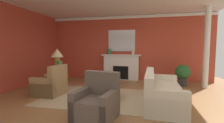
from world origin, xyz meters
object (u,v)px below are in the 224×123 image
at_px(vase_mantel_right, 133,52).
at_px(mantel_mirror, 122,41).
at_px(sofa, 161,93).
at_px(side_table, 58,78).
at_px(coffee_table, 104,87).
at_px(vase_mantel_left, 109,52).
at_px(potted_plant, 183,73).
at_px(armchair_near_window, 51,85).
at_px(table_lamp, 57,55).
at_px(fireplace, 121,68).
at_px(vase_on_side_table, 59,66).
at_px(armchair_facing_fireplace, 97,104).

bearing_deg(vase_mantel_right, mantel_mirror, 162.82).
height_order(sofa, side_table, sofa).
bearing_deg(sofa, coffee_table, 174.23).
bearing_deg(sofa, vase_mantel_left, 126.21).
xyz_separation_m(vase_mantel_left, potted_plant, (3.08, -0.63, -0.82)).
height_order(armchair_near_window, side_table, armchair_near_window).
height_order(side_table, table_lamp, table_lamp).
distance_m(fireplace, vase_on_side_table, 2.90).
height_order(side_table, vase_mantel_left, vase_mantel_left).
xyz_separation_m(armchair_near_window, armchair_facing_fireplace, (1.91, -1.23, 0.00)).
bearing_deg(side_table, armchair_facing_fireplace, -43.02).
bearing_deg(coffee_table, mantel_mirror, 88.94).
distance_m(armchair_facing_fireplace, potted_plant, 4.17).
xyz_separation_m(mantel_mirror, side_table, (-1.94, -2.26, -1.41)).
height_order(mantel_mirror, potted_plant, mantel_mirror).
bearing_deg(table_lamp, fireplace, 47.81).
bearing_deg(vase_mantel_left, fireplace, 5.13).
distance_m(armchair_near_window, side_table, 0.76).
bearing_deg(potted_plant, mantel_mirror, 162.49).
height_order(armchair_near_window, vase_mantel_right, vase_mantel_right).
relative_size(sofa, armchair_facing_fireplace, 2.24).
xyz_separation_m(fireplace, potted_plant, (2.53, -0.68, -0.07)).
bearing_deg(armchair_near_window, fireplace, 58.77).
xyz_separation_m(vase_on_side_table, vase_mantel_right, (2.34, 2.21, 0.43)).
bearing_deg(coffee_table, fireplace, 88.89).
bearing_deg(fireplace, vase_mantel_right, -5.13).
xyz_separation_m(armchair_facing_fireplace, vase_mantel_right, (0.39, 4.06, 0.99)).
xyz_separation_m(armchair_near_window, vase_mantel_left, (1.19, 2.83, 1.00)).
bearing_deg(vase_mantel_left, sofa, -53.79).
relative_size(mantel_mirror, table_lamp, 1.66).
bearing_deg(coffee_table, side_table, 161.77).
relative_size(side_table, vase_mantel_right, 3.00).
bearing_deg(vase_mantel_left, vase_on_side_table, -119.31).
xyz_separation_m(armchair_near_window, table_lamp, (-0.20, 0.73, 0.92)).
bearing_deg(armchair_facing_fireplace, fireplace, 92.28).
distance_m(mantel_mirror, vase_mantel_right, 0.78).
bearing_deg(vase_on_side_table, vase_mantel_right, 43.38).
bearing_deg(mantel_mirror, table_lamp, -130.63).
distance_m(side_table, vase_mantel_left, 2.67).
bearing_deg(side_table, coffee_table, -18.23).
height_order(table_lamp, vase_mantel_left, table_lamp).
bearing_deg(table_lamp, potted_plant, 18.17).
bearing_deg(coffee_table, sofa, -5.77).
bearing_deg(table_lamp, side_table, 0.00).
xyz_separation_m(vase_mantel_left, vase_mantel_right, (1.10, 0.00, -0.01)).
relative_size(fireplace, armchair_facing_fireplace, 1.89).
xyz_separation_m(mantel_mirror, sofa, (1.56, -3.05, -1.52)).
height_order(fireplace, vase_on_side_table, fireplace).
distance_m(table_lamp, vase_on_side_table, 0.41).
distance_m(armchair_near_window, vase_mantel_left, 3.23).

